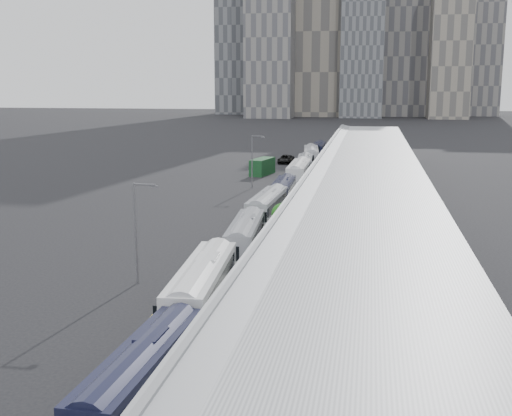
% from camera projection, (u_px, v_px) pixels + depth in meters
% --- Properties ---
extents(sidewalk, '(10.00, 170.00, 0.12)m').
position_uv_depth(sidewalk, '(325.00, 243.00, 65.44)').
color(sidewalk, gray).
rests_on(sidewalk, ground).
extents(lane_line, '(0.12, 160.00, 0.02)m').
position_uv_depth(lane_line, '(225.00, 239.00, 67.26)').
color(lane_line, gold).
rests_on(lane_line, ground).
extents(depot, '(12.45, 160.40, 7.20)m').
position_uv_depth(depot, '(366.00, 211.00, 64.10)').
color(depot, gray).
rests_on(depot, ground).
extents(skyline, '(145.00, 64.00, 120.00)m').
position_uv_depth(skyline, '(342.00, 12.00, 317.96)').
color(skyline, slate).
rests_on(skyline, ground).
extents(bus_1, '(2.94, 12.33, 3.58)m').
position_uv_depth(bus_1, '(142.00, 384.00, 31.49)').
color(bus_1, black).
rests_on(bus_1, ground).
extents(bus_2, '(3.70, 13.93, 4.03)m').
position_uv_depth(bus_2, '(203.00, 294.00, 44.36)').
color(bus_2, white).
rests_on(bus_2, ground).
extents(bus_3, '(3.36, 12.47, 3.60)m').
position_uv_depth(bus_3, '(245.00, 240.00, 60.35)').
color(bus_3, gray).
rests_on(bus_3, ground).
extents(bus_4, '(3.13, 12.86, 3.73)m').
position_uv_depth(bus_4, '(267.00, 210.00, 74.46)').
color(bus_4, '#A0A3AA').
rests_on(bus_4, ground).
extents(bus_5, '(2.75, 12.04, 3.50)m').
position_uv_depth(bus_5, '(283.00, 194.00, 85.64)').
color(bus_5, black).
rests_on(bus_5, ground).
extents(bus_6, '(3.01, 13.59, 3.96)m').
position_uv_depth(bus_6, '(299.00, 176.00, 101.89)').
color(bus_6, white).
rests_on(bus_6, ground).
extents(bus_7, '(3.39, 12.63, 3.65)m').
position_uv_depth(bus_7, '(305.00, 168.00, 112.65)').
color(bus_7, gray).
rests_on(bus_7, ground).
extents(bus_8, '(4.04, 13.73, 3.95)m').
position_uv_depth(bus_8, '(311.00, 158.00, 125.99)').
color(bus_8, '#ACAEB6').
rests_on(bus_8, ground).
extents(bus_9, '(2.70, 12.04, 3.51)m').
position_uv_depth(bus_9, '(318.00, 152.00, 139.32)').
color(bus_9, black).
rests_on(bus_9, ground).
extents(tree_1, '(1.47, 1.47, 4.36)m').
position_uv_depth(tree_1, '(261.00, 268.00, 44.02)').
color(tree_1, black).
rests_on(tree_1, ground).
extents(tree_2, '(2.82, 2.82, 4.92)m').
position_uv_depth(tree_2, '(288.00, 213.00, 63.06)').
color(tree_2, black).
rests_on(tree_2, ground).
extents(tree_3, '(1.22, 1.22, 3.93)m').
position_uv_depth(tree_3, '(318.00, 177.00, 89.61)').
color(tree_3, black).
rests_on(tree_3, ground).
extents(street_lamp_near, '(2.04, 0.22, 8.29)m').
position_uv_depth(street_lamp_near, '(138.00, 226.00, 51.36)').
color(street_lamp_near, '#59595E').
rests_on(street_lamp_near, ground).
extents(street_lamp_far, '(2.04, 0.22, 8.20)m').
position_uv_depth(street_lamp_far, '(253.00, 158.00, 99.21)').
color(street_lamp_far, '#59595E').
rests_on(street_lamp_far, ground).
extents(shipping_container, '(3.79, 7.21, 2.90)m').
position_uv_depth(shipping_container, '(262.00, 167.00, 114.65)').
color(shipping_container, '#113A1B').
rests_on(shipping_container, ground).
extents(suv, '(3.01, 6.20, 1.70)m').
position_uv_depth(suv, '(286.00, 159.00, 131.34)').
color(suv, black).
rests_on(suv, ground).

